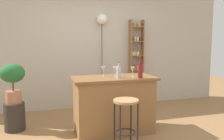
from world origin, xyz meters
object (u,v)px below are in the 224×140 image
(bottle_olive_oil, at_px, (119,72))
(plant_stool, at_px, (15,117))
(wine_glass_left, at_px, (133,70))
(wine_glass_center, at_px, (103,69))
(pendant_globe_light, at_px, (102,20))
(bottle_vinegar, at_px, (140,70))
(potted_plant, at_px, (13,79))
(spice_shelf, at_px, (136,63))
(wine_glass_right, at_px, (115,69))
(bar_stool, at_px, (126,112))

(bottle_olive_oil, bearing_deg, plant_stool, 156.46)
(wine_glass_left, distance_m, wine_glass_center, 0.49)
(wine_glass_left, distance_m, pendant_globe_light, 1.85)
(bottle_vinegar, bearing_deg, potted_plant, 158.08)
(wine_glass_center, xyz_separation_m, pendant_globe_light, (0.34, 1.38, 0.92))
(bottle_vinegar, bearing_deg, spice_shelf, 69.29)
(bottle_vinegar, relative_size, wine_glass_right, 2.05)
(bar_stool, bearing_deg, bottle_olive_oil, 84.80)
(potted_plant, bearing_deg, wine_glass_left, -17.70)
(plant_stool, xyz_separation_m, bottle_olive_oil, (1.62, -0.71, 0.79))
(plant_stool, bearing_deg, pendant_globe_light, 29.12)
(wine_glass_left, relative_size, wine_glass_right, 1.00)
(spice_shelf, xyz_separation_m, wine_glass_left, (-0.71, -1.56, 0.05))
(bar_stool, height_order, bottle_vinegar, bottle_vinegar)
(wine_glass_left, height_order, wine_glass_center, same)
(potted_plant, distance_m, pendant_globe_light, 2.32)
(wine_glass_right, bearing_deg, potted_plant, 163.41)
(pendant_globe_light, bearing_deg, wine_glass_left, -86.29)
(spice_shelf, distance_m, wine_glass_center, 1.77)
(bar_stool, distance_m, potted_plant, 1.99)
(plant_stool, distance_m, bottle_olive_oil, 1.94)
(bottle_vinegar, relative_size, bottle_olive_oil, 1.27)
(plant_stool, xyz_separation_m, bottle_vinegar, (1.95, -0.79, 0.82))
(bottle_vinegar, xyz_separation_m, pendant_globe_light, (-0.16, 1.79, 0.91))
(wine_glass_center, distance_m, wine_glass_right, 0.21)
(spice_shelf, distance_m, wine_glass_right, 1.74)
(bar_stool, distance_m, wine_glass_center, 0.94)
(spice_shelf, bearing_deg, plant_stool, -159.93)
(plant_stool, relative_size, bottle_vinegar, 1.41)
(plant_stool, relative_size, wine_glass_left, 2.89)
(bottle_olive_oil, bearing_deg, wine_glass_center, 116.73)
(bar_stool, xyz_separation_m, spice_shelf, (1.03, 2.11, 0.47))
(plant_stool, distance_m, pendant_globe_light, 2.68)
(spice_shelf, bearing_deg, pendant_globe_light, 176.88)
(wine_glass_right, bearing_deg, plant_stool, 163.41)
(bar_stool, relative_size, wine_glass_center, 4.26)
(bottle_vinegar, distance_m, wine_glass_right, 0.44)
(bottle_olive_oil, distance_m, pendant_globe_light, 1.95)
(spice_shelf, xyz_separation_m, pendant_globe_light, (-0.82, 0.04, 0.98))
(bar_stool, relative_size, bottle_vinegar, 2.08)
(plant_stool, bearing_deg, bottle_olive_oil, -23.54)
(wine_glass_center, bearing_deg, spice_shelf, 49.16)
(plant_stool, xyz_separation_m, wine_glass_left, (1.90, -0.61, 0.81))
(bar_stool, xyz_separation_m, plant_stool, (-1.58, 1.16, -0.29))
(pendant_globe_light, bearing_deg, spice_shelf, -3.12)
(potted_plant, relative_size, wine_glass_right, 4.09)
(wine_glass_left, bearing_deg, bar_stool, -119.75)
(bottle_olive_oil, height_order, wine_glass_left, bottle_olive_oil)
(potted_plant, bearing_deg, bottle_vinegar, -21.92)
(plant_stool, relative_size, potted_plant, 0.71)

